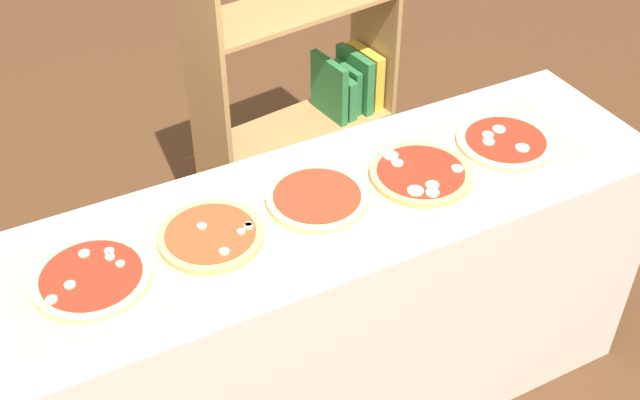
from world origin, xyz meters
name	(u,v)px	position (x,y,z in m)	size (l,w,h in m)	color
counter	(320,316)	(0.00, 0.00, 0.46)	(2.15, 0.61, 0.92)	beige
parchment_paper	(320,205)	(0.00, 0.00, 0.92)	(1.74, 0.37, 0.00)	tan
pizza_mushroom_0	(92,278)	(-0.65, 0.00, 0.93)	(0.30, 0.30, 0.03)	#E5C17F
pizza_mushroom_1	(211,235)	(-0.33, 0.01, 0.93)	(0.29, 0.29, 0.03)	tan
pizza_plain_2	(317,198)	(0.00, 0.02, 0.93)	(0.29, 0.29, 0.02)	#E5C17F
pizza_mozzarella_3	(421,174)	(0.33, -0.02, 0.93)	(0.30, 0.30, 0.02)	tan
pizza_mozzarella_4	(506,141)	(0.65, 0.00, 0.93)	(0.31, 0.31, 0.02)	#E5C17F
bookshelf	(316,81)	(0.45, 0.89, 0.73)	(0.83, 0.40, 1.62)	#A87A47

